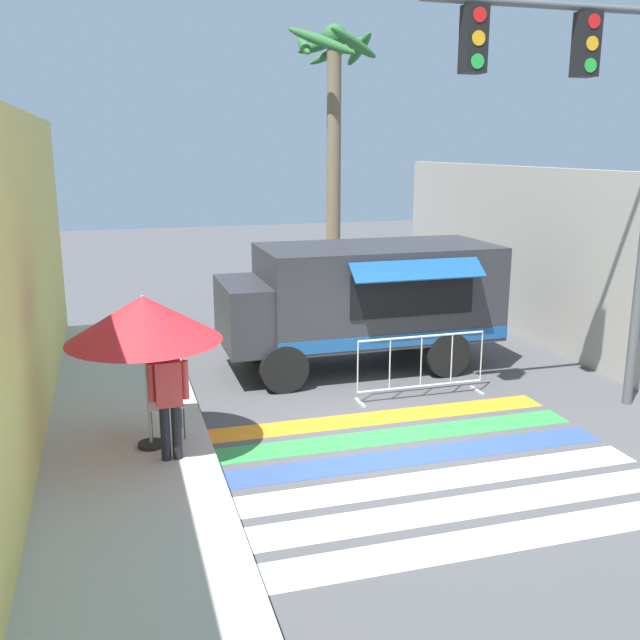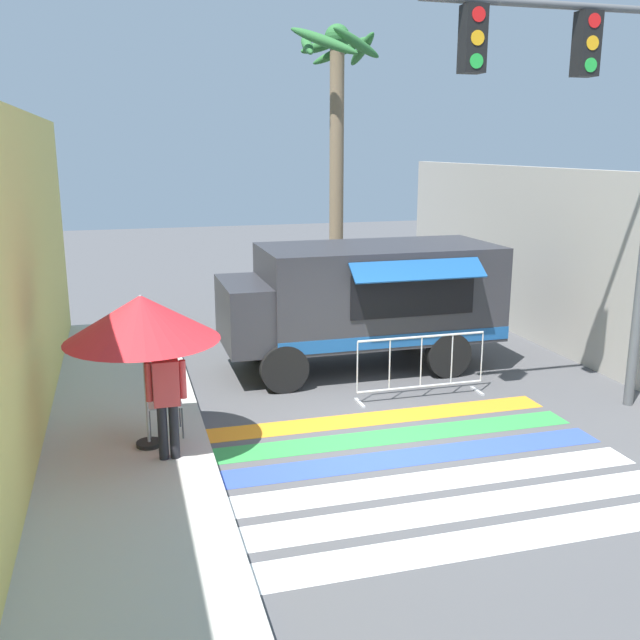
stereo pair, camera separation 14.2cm
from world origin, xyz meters
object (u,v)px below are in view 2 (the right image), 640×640
patio_umbrella (142,318)px  barricade_front (421,367)px  folding_chair (164,395)px  vendor_person (167,394)px  palm_tree (336,120)px  food_truck (358,296)px  traffic_signal_pole (587,114)px

patio_umbrella → barricade_front: (4.65, 1.23, -1.45)m
folding_chair → vendor_person: vendor_person is taller
folding_chair → vendor_person: bearing=-98.5°
folding_chair → palm_tree: 9.53m
patio_umbrella → palm_tree: (5.04, 7.58, 2.86)m
food_truck → patio_umbrella: 5.26m
patio_umbrella → vendor_person: size_ratio=1.34×
food_truck → barricade_front: bearing=-75.6°
patio_umbrella → vendor_person: bearing=-63.4°
food_truck → vendor_person: bearing=-136.8°
folding_chair → patio_umbrella: bearing=-127.0°
traffic_signal_pole → vendor_person: bearing=-176.0°
food_truck → vendor_person: 5.37m
folding_chair → barricade_front: (4.40, 0.77, -0.18)m
patio_umbrella → vendor_person: patio_umbrella is taller
palm_tree → vendor_person: bearing=-120.7°
patio_umbrella → folding_chair: bearing=61.0°
food_truck → vendor_person: (-3.91, -3.67, -0.35)m
traffic_signal_pole → patio_umbrella: size_ratio=3.05×
food_truck → folding_chair: food_truck is taller
food_truck → traffic_signal_pole: 5.23m
traffic_signal_pole → folding_chair: traffic_signal_pole is taller
traffic_signal_pole → barricade_front: bearing=146.7°
traffic_signal_pole → barricade_front: size_ratio=2.81×
vendor_person → traffic_signal_pole: bearing=-1.0°
food_truck → patio_umbrella: (-4.15, -3.17, 0.57)m
food_truck → patio_umbrella: bearing=-142.6°
patio_umbrella → palm_tree: bearing=56.4°
vendor_person → folding_chair: bearing=84.5°
vendor_person → palm_tree: bearing=54.3°
traffic_signal_pole → palm_tree: (-1.57, 7.64, 0.14)m
food_truck → palm_tree: 5.66m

